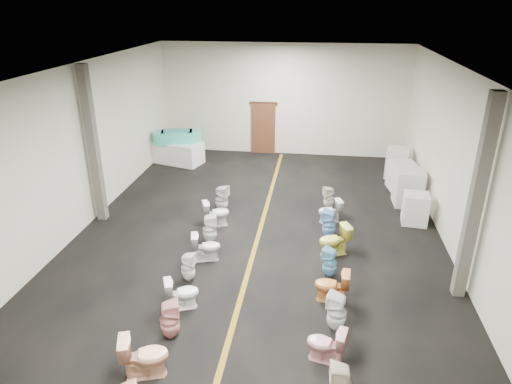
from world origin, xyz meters
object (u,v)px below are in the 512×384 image
appliance_crate_d (397,163)px  toilet_left_3 (170,320)px  toilet_left_8 (216,213)px  toilet_right_4 (337,312)px  toilet_left_2 (145,356)px  appliance_crate_b (408,188)px  appliance_crate_c (402,176)px  toilet_left_5 (188,267)px  toilet_right_6 (330,263)px  toilet_right_7 (334,240)px  toilet_left_6 (206,247)px  appliance_crate_a (415,209)px  display_table (178,153)px  toilet_left_4 (182,293)px  bathtub (177,137)px  toilet_left_7 (210,229)px  toilet_right_9 (330,211)px  toilet_right_8 (329,224)px  toilet_right_5 (332,286)px  toilet_right_10 (329,198)px  toilet_left_9 (222,199)px  toilet_right_2 (340,384)px  toilet_right_3 (326,345)px

appliance_crate_d → toilet_left_3: size_ratio=1.34×
toilet_left_8 → toilet_right_4: 5.29m
toilet_left_2 → appliance_crate_b: bearing=-53.8°
appliance_crate_c → appliance_crate_d: (0.00, 1.13, 0.08)m
toilet_left_5 → toilet_right_6: 3.30m
appliance_crate_d → toilet_left_8: 7.39m
toilet_right_4 → toilet_right_6: size_ratio=1.12×
toilet_right_6 → toilet_right_7: toilet_right_7 is taller
toilet_right_4 → toilet_left_6: bearing=-108.3°
appliance_crate_a → toilet_right_6: appliance_crate_a is taller
display_table → appliance_crate_b: appliance_crate_b is taller
toilet_left_6 → toilet_right_7: toilet_right_7 is taller
toilet_left_4 → toilet_right_6: bearing=-85.2°
toilet_right_4 → bathtub: bearing=-130.2°
appliance_crate_a → appliance_crate_d: bearing=90.0°
toilet_left_7 → toilet_right_9: (3.19, 1.69, -0.07)m
toilet_right_8 → appliance_crate_b: bearing=152.9°
display_table → toilet_left_4: bearing=-72.6°
toilet_right_5 → toilet_right_10: bearing=-175.4°
toilet_right_6 → toilet_left_7: bearing=-89.7°
toilet_right_8 → toilet_right_4: bearing=18.5°
toilet_left_9 → toilet_right_4: toilet_left_9 is taller
toilet_left_9 → toilet_right_5: bearing=-124.0°
toilet_left_2 → toilet_left_3: bearing=-26.0°
toilet_left_7 → toilet_right_10: size_ratio=1.13×
appliance_crate_a → toilet_left_7: size_ratio=1.08×
toilet_left_2 → display_table: bearing=-4.7°
display_table → toilet_left_3: bearing=-73.9°
toilet_left_2 → toilet_left_3: (0.13, 0.99, -0.00)m
toilet_right_4 → toilet_right_6: toilet_right_4 is taller
toilet_left_6 → toilet_right_5: size_ratio=0.97×
display_table → toilet_right_4: display_table is taller
toilet_left_2 → toilet_left_7: toilet_left_2 is taller
display_table → toilet_right_5: size_ratio=2.53×
appliance_crate_c → toilet_right_8: bearing=-122.6°
toilet_left_6 → toilet_left_8: size_ratio=0.94×
toilet_left_3 → toilet_right_2: toilet_left_3 is taller
toilet_left_3 → toilet_right_3: toilet_left_3 is taller
bathtub → toilet_right_10: bathtub is taller
toilet_right_3 → toilet_right_8: bearing=-167.8°
toilet_left_3 → toilet_right_8: toilet_left_3 is taller
toilet_left_2 → toilet_left_6: 3.88m
toilet_left_6 → toilet_right_4: (3.16, -2.22, 0.06)m
toilet_left_7 → toilet_right_7: toilet_left_7 is taller
appliance_crate_c → toilet_left_5: size_ratio=1.31×
toilet_right_4 → toilet_right_10: (-0.11, 5.71, -0.06)m
display_table → toilet_left_2: size_ratio=2.29×
appliance_crate_d → toilet_right_5: size_ratio=1.46×
appliance_crate_a → toilet_right_9: appliance_crate_a is taller
appliance_crate_b → toilet_left_4: 8.29m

